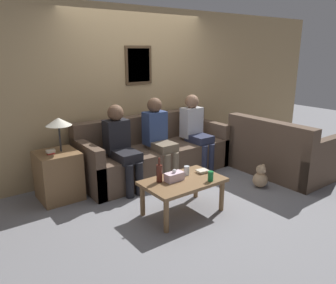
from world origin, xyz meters
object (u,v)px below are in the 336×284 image
at_px(drinking_glass, 187,170).
at_px(couch_side, 279,154).
at_px(person_middle, 159,135).
at_px(couch_main, 155,154).
at_px(wine_bottle, 159,173).
at_px(person_right, 196,128).
at_px(coffee_table, 183,185).
at_px(teddy_bear, 260,177).
at_px(person_left, 121,144).

bearing_deg(drinking_glass, couch_side, 0.27).
bearing_deg(person_middle, couch_main, 75.25).
bearing_deg(couch_side, couch_main, 52.76).
height_order(wine_bottle, person_right, person_right).
bearing_deg(person_middle, coffee_table, -111.50).
bearing_deg(couch_main, drinking_glass, -106.15).
bearing_deg(couch_side, wine_bottle, 89.67).
xyz_separation_m(drinking_glass, person_middle, (0.30, 1.03, 0.20)).
distance_m(wine_bottle, drinking_glass, 0.40).
bearing_deg(person_middle, teddy_bear, -51.38).
height_order(couch_main, wine_bottle, couch_main).
distance_m(wine_bottle, person_middle, 1.23).
xyz_separation_m(coffee_table, teddy_bear, (1.40, -0.07, -0.22)).
relative_size(couch_main, drinking_glass, 21.84).
relative_size(couch_main, teddy_bear, 7.24).
relative_size(couch_main, wine_bottle, 8.34).
distance_m(wine_bottle, person_left, 0.99).
bearing_deg(person_right, coffee_table, -136.49).
distance_m(couch_main, drinking_glass, 1.28).
xyz_separation_m(person_left, person_middle, (0.67, 0.03, 0.02)).
bearing_deg(coffee_table, wine_bottle, 153.88).
xyz_separation_m(wine_bottle, person_left, (0.03, 0.98, 0.12)).
bearing_deg(coffee_table, person_left, 101.44).
bearing_deg(couch_main, teddy_bear, -56.74).
height_order(drinking_glass, person_left, person_left).
height_order(couch_main, person_left, person_left).
distance_m(couch_main, couch_side, 1.99).
bearing_deg(person_left, coffee_table, -78.56).
height_order(couch_main, teddy_bear, couch_main).
xyz_separation_m(coffee_table, person_middle, (0.45, 1.13, 0.32)).
relative_size(drinking_glass, person_left, 0.09).
height_order(coffee_table, person_middle, person_middle).
bearing_deg(wine_bottle, couch_side, -0.33).
relative_size(person_left, person_middle, 0.97).
relative_size(coffee_table, teddy_bear, 2.85).
bearing_deg(wine_bottle, couch_main, 57.74).
relative_size(wine_bottle, person_left, 0.25).
xyz_separation_m(couch_main, coffee_table, (-0.49, -1.32, 0.05)).
distance_m(wine_bottle, teddy_bear, 1.72).
distance_m(couch_main, wine_bottle, 1.43).
distance_m(couch_side, person_middle, 1.96).
distance_m(couch_main, person_middle, 0.42).
xyz_separation_m(coffee_table, wine_bottle, (-0.26, 0.13, 0.17)).
bearing_deg(coffee_table, drinking_glass, 35.89).
bearing_deg(wine_bottle, person_right, 34.72).
bearing_deg(wine_bottle, teddy_bear, -6.70).
height_order(couch_main, person_middle, person_middle).
relative_size(couch_side, person_right, 1.23).
xyz_separation_m(couch_main, teddy_bear, (0.91, -1.39, -0.17)).
height_order(couch_main, person_right, person_right).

